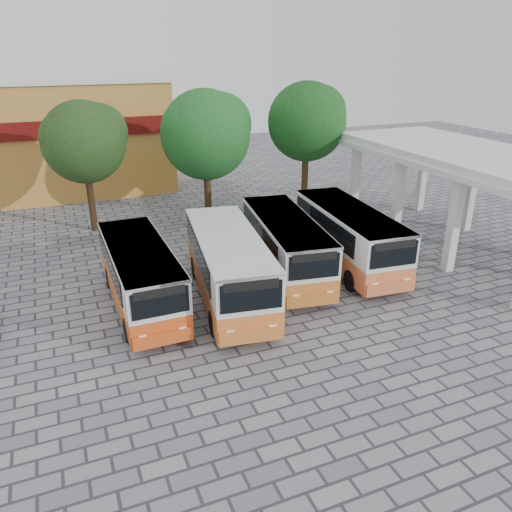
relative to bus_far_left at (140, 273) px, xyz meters
name	(u,v)px	position (x,y,z in m)	size (l,w,h in m)	color
ground	(328,317)	(6.92, -3.78, -1.60)	(90.00, 90.00, 0.00)	slate
terminal_shelter	(471,160)	(17.42, 0.22, 3.31)	(6.80, 15.80, 5.40)	silver
shophouse_block	(28,136)	(-4.08, 22.20, 2.56)	(20.40, 10.40, 8.30)	#B97B2F
bus_far_left	(140,273)	(0.00, 0.00, 0.00)	(2.43, 7.71, 2.77)	#DA4A13
bus_centre_left	(229,264)	(3.62, -0.82, 0.14)	(3.74, 8.68, 3.02)	orange
bus_centre_right	(285,243)	(7.01, 0.63, 0.07)	(3.64, 8.32, 2.89)	#CB6B23
bus_far_right	(349,234)	(10.42, 0.45, 0.12)	(3.27, 8.46, 2.98)	#DC6B39
tree_left	(84,139)	(-0.82, 10.94, 3.85)	(4.93, 4.70, 7.66)	#362314
tree_middle	(206,132)	(6.36, 10.74, 3.88)	(5.82, 5.55, 8.08)	#422B17
tree_right	(308,119)	(12.78, 9.62, 4.46)	(5.28, 5.03, 8.42)	#4A3619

